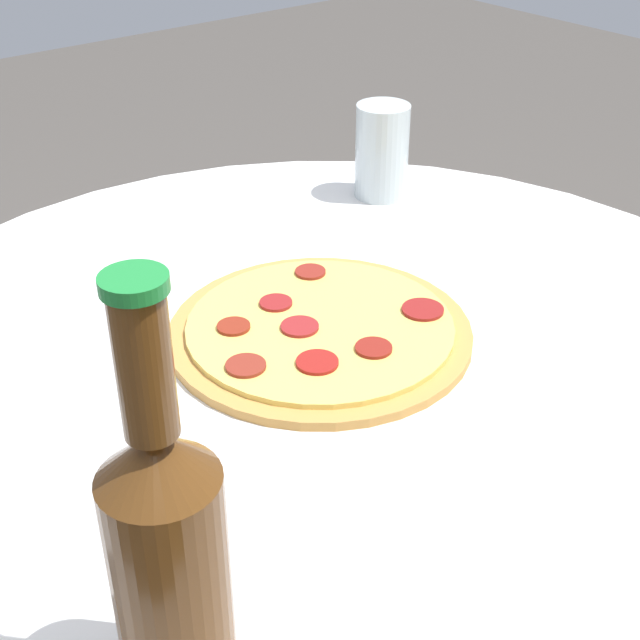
% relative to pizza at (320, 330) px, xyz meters
% --- Properties ---
extents(table, '(1.03, 1.03, 0.75)m').
position_rel_pizza_xyz_m(table, '(0.01, 0.03, -0.19)').
color(table, white).
rests_on(table, ground_plane).
extents(pizza, '(0.31, 0.31, 0.02)m').
position_rel_pizza_xyz_m(pizza, '(0.00, 0.00, 0.00)').
color(pizza, '#C68E47').
rests_on(pizza, table).
extents(beer_bottle, '(0.07, 0.07, 0.29)m').
position_rel_pizza_xyz_m(beer_bottle, '(0.32, 0.26, 0.10)').
color(beer_bottle, '#563314').
rests_on(beer_bottle, table).
extents(drinking_glass, '(0.07, 0.07, 0.13)m').
position_rel_pizza_xyz_m(drinking_glass, '(-0.29, -0.23, 0.06)').
color(drinking_glass, silver).
rests_on(drinking_glass, table).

